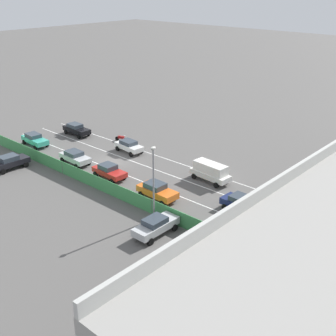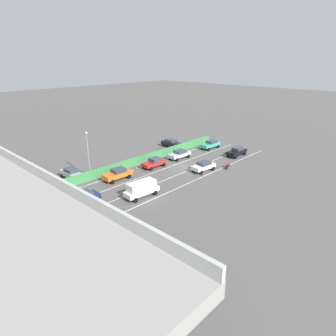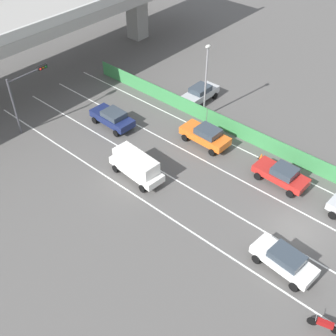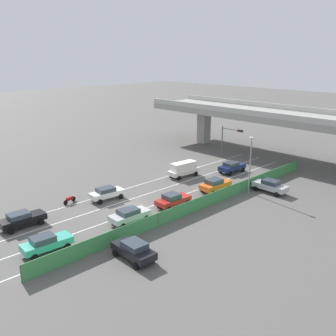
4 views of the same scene
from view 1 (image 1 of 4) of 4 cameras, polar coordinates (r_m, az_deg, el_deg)
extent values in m
plane|color=#565451|center=(55.47, -7.15, 0.84)|extent=(300.00, 300.00, 0.00)
cube|color=silver|center=(55.06, 0.77, 0.86)|extent=(0.14, 47.35, 0.01)
cube|color=silver|center=(52.74, -1.68, -0.19)|extent=(0.14, 47.35, 0.01)
cube|color=silver|center=(50.54, -4.34, -1.34)|extent=(0.14, 47.35, 0.01)
cube|color=silver|center=(48.48, -7.24, -2.58)|extent=(0.14, 47.35, 0.01)
cube|color=#B2B2AD|center=(37.91, 19.61, 1.90)|extent=(49.85, 0.30, 0.90)
cube|color=#3D8E4C|center=(47.44, -8.40, -2.22)|extent=(0.06, 43.35, 1.54)
cylinder|color=#4C514C|center=(52.78, -13.48, 0.07)|extent=(0.10, 0.10, 1.54)
cylinder|color=#4C514C|center=(42.66, -2.09, -5.03)|extent=(0.10, 0.10, 1.54)
cylinder|color=#4C514C|center=(35.65, 15.33, -12.22)|extent=(0.10, 0.10, 1.54)
cube|color=black|center=(65.68, -11.72, 4.87)|extent=(1.81, 4.65, 0.65)
cube|color=#333D47|center=(65.78, -11.93, 5.41)|extent=(1.55, 2.12, 0.50)
cylinder|color=black|center=(65.09, -10.26, 4.36)|extent=(0.23, 0.64, 0.64)
cylinder|color=black|center=(64.15, -11.47, 3.99)|extent=(0.23, 0.64, 0.64)
cylinder|color=black|center=(67.52, -11.88, 4.93)|extent=(0.23, 0.64, 0.64)
cylinder|color=black|center=(66.62, -13.07, 4.57)|extent=(0.23, 0.64, 0.64)
cube|color=silver|center=(49.64, 5.47, -0.86)|extent=(2.07, 4.95, 0.62)
cube|color=silver|center=(49.30, 5.51, 0.03)|extent=(1.80, 4.07, 1.06)
cylinder|color=black|center=(49.50, 7.54, -1.63)|extent=(0.27, 0.65, 0.64)
cylinder|color=black|center=(48.27, 6.25, -2.23)|extent=(0.27, 0.65, 0.64)
cylinder|color=black|center=(51.40, 4.70, -0.52)|extent=(0.27, 0.65, 0.64)
cylinder|color=black|center=(50.23, 3.39, -1.08)|extent=(0.27, 0.65, 0.64)
cube|color=#B7BABC|center=(55.34, -11.90, 1.33)|extent=(2.00, 4.51, 0.60)
cube|color=#333D47|center=(55.30, -12.06, 1.90)|extent=(1.69, 2.15, 0.49)
cylinder|color=black|center=(54.82, -10.19, 0.73)|extent=(0.25, 0.65, 0.64)
cylinder|color=black|center=(53.88, -11.74, 0.20)|extent=(0.25, 0.65, 0.64)
cylinder|color=black|center=(57.15, -11.98, 1.53)|extent=(0.25, 0.65, 0.64)
cylinder|color=black|center=(56.25, -13.50, 1.03)|extent=(0.25, 0.65, 0.64)
cube|color=teal|center=(62.80, -16.82, 3.48)|extent=(1.99, 4.60, 0.63)
cube|color=#333D47|center=(62.92, -17.03, 4.05)|extent=(1.64, 2.12, 0.52)
cylinder|color=black|center=(62.05, -15.38, 2.94)|extent=(0.26, 0.65, 0.64)
cylinder|color=black|center=(61.29, -16.77, 2.53)|extent=(0.26, 0.65, 0.64)
cylinder|color=black|center=(64.61, -16.76, 3.59)|extent=(0.26, 0.65, 0.64)
cylinder|color=black|center=(63.89, -18.11, 3.20)|extent=(0.26, 0.65, 0.64)
cube|color=red|center=(50.63, -7.57, -0.50)|extent=(1.94, 4.38, 0.56)
cube|color=#333D47|center=(50.59, -7.79, 0.16)|extent=(1.64, 1.85, 0.55)
cylinder|color=black|center=(50.28, -5.69, -1.13)|extent=(0.24, 0.65, 0.64)
cylinder|color=black|center=(49.25, -7.27, -1.75)|extent=(0.24, 0.65, 0.64)
cylinder|color=black|center=(52.38, -7.80, -0.20)|extent=(0.24, 0.65, 0.64)
cylinder|color=black|center=(51.39, -9.36, -0.78)|extent=(0.24, 0.65, 0.64)
cube|color=white|center=(58.01, -5.04, 2.79)|extent=(2.09, 4.38, 0.60)
cube|color=#333D47|center=(57.93, -5.14, 3.33)|extent=(1.69, 2.24, 0.49)
cylinder|color=black|center=(57.61, -3.47, 2.20)|extent=(0.28, 0.66, 0.64)
cylinder|color=black|center=(56.63, -4.80, 1.77)|extent=(0.28, 0.66, 0.64)
cylinder|color=black|center=(59.73, -5.24, 2.92)|extent=(0.28, 0.66, 0.64)
cylinder|color=black|center=(58.78, -6.55, 2.52)|extent=(0.28, 0.66, 0.64)
cube|color=navy|center=(43.55, 9.70, -4.70)|extent=(1.99, 4.52, 0.66)
cube|color=#333D47|center=(43.43, 9.44, -3.91)|extent=(1.68, 2.07, 0.48)
cylinder|color=black|center=(43.76, 11.98, -5.47)|extent=(0.24, 0.65, 0.64)
cylinder|color=black|center=(42.38, 10.63, -6.35)|extent=(0.24, 0.65, 0.64)
cylinder|color=black|center=(45.20, 8.75, -4.24)|extent=(0.24, 0.65, 0.64)
cylinder|color=black|center=(43.86, 7.35, -5.05)|extent=(0.24, 0.65, 0.64)
cube|color=orange|center=(45.48, -1.38, -3.07)|extent=(1.95, 4.56, 0.67)
cube|color=#333D47|center=(45.41, -1.68, -2.25)|extent=(1.66, 2.08, 0.55)
cylinder|color=black|center=(45.34, 0.82, -3.85)|extent=(0.24, 0.65, 0.64)
cylinder|color=black|center=(44.16, -0.79, -4.63)|extent=(0.24, 0.65, 0.64)
cylinder|color=black|center=(47.25, -1.92, -2.68)|extent=(0.24, 0.65, 0.64)
cylinder|color=black|center=(46.12, -3.54, -3.40)|extent=(0.24, 0.65, 0.64)
cylinder|color=black|center=(61.92, -5.53, 3.63)|extent=(0.26, 0.60, 0.60)
cylinder|color=black|center=(62.60, -6.59, 3.81)|extent=(0.26, 0.60, 0.60)
cube|color=maroon|center=(62.17, -6.08, 3.96)|extent=(0.52, 0.96, 0.36)
cylinder|color=#B2B2B2|center=(61.77, -5.64, 4.19)|extent=(0.58, 0.20, 0.03)
cube|color=black|center=(55.95, -19.70, 0.70)|extent=(4.38, 1.97, 0.65)
cube|color=#333D47|center=(55.68, -19.93, 1.22)|extent=(2.11, 1.68, 0.55)
cylinder|color=black|center=(57.50, -18.79, 0.90)|extent=(0.65, 0.24, 0.64)
cylinder|color=black|center=(55.96, -17.88, 0.41)|extent=(0.65, 0.24, 0.64)
cylinder|color=black|center=(54.78, -20.53, -0.46)|extent=(0.65, 0.24, 0.64)
cube|color=#B2B5B7|center=(39.39, -1.57, -7.53)|extent=(4.56, 1.74, 0.68)
cube|color=#333D47|center=(39.02, -1.70, -6.84)|extent=(2.03, 1.52, 0.51)
cylinder|color=black|center=(41.12, -0.95, -6.90)|extent=(0.64, 0.22, 0.64)
cylinder|color=black|center=(40.13, 0.87, -7.73)|extent=(0.64, 0.22, 0.64)
cylinder|color=black|center=(39.24, -4.06, -8.57)|extent=(0.64, 0.22, 0.64)
cylinder|color=black|center=(38.20, -2.23, -9.49)|extent=(0.64, 0.22, 0.64)
cylinder|color=#47474C|center=(45.78, 19.98, -1.71)|extent=(0.18, 0.18, 5.49)
cylinder|color=#47474C|center=(43.12, 19.42, 0.39)|extent=(3.95, 0.17, 0.12)
cube|color=black|center=(41.75, 18.58, -0.24)|extent=(0.96, 0.29, 0.32)
sphere|color=red|center=(42.06, 18.54, -0.06)|extent=(0.20, 0.20, 0.20)
sphere|color=#3B2806|center=(41.80, 18.38, -0.18)|extent=(0.20, 0.20, 0.20)
sphere|color=black|center=(41.54, 18.21, -0.31)|extent=(0.20, 0.20, 0.20)
cylinder|color=gray|center=(40.53, -1.88, -2.30)|extent=(0.16, 0.16, 7.01)
ellipsoid|color=silver|center=(39.08, -1.95, 2.58)|extent=(0.60, 0.36, 0.28)
cone|color=orange|center=(48.05, -6.89, -2.43)|extent=(0.36, 0.36, 0.57)
cube|color=black|center=(48.17, -6.88, -2.72)|extent=(0.47, 0.47, 0.03)
camera|label=2|loc=(64.08, 40.69, 14.68)|focal=31.71mm
camera|label=3|loc=(70.51, 2.24, 24.73)|focal=44.88mm
camera|label=4|loc=(65.07, -49.27, 12.17)|focal=40.87mm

